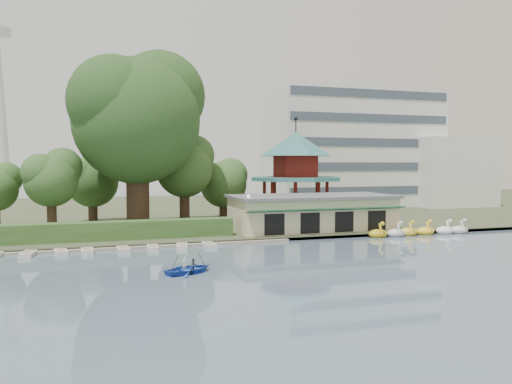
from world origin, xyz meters
name	(u,v)px	position (x,y,z in m)	size (l,w,h in m)	color
ground_plane	(309,282)	(0.00, 0.00, 0.00)	(220.00, 220.00, 0.00)	slate
shore	(183,210)	(0.00, 52.00, 0.20)	(220.00, 70.00, 0.40)	#424930
embankment	(239,241)	(0.00, 17.30, 0.15)	(220.00, 0.60, 0.30)	gray
dock	(114,248)	(-12.00, 17.20, 0.12)	(34.00, 1.60, 0.24)	gray
boathouse	(312,212)	(10.00, 21.97, 2.37)	(18.60, 9.39, 3.90)	beige
pavilion	(296,167)	(12.00, 32.00, 7.48)	(12.40, 12.40, 13.50)	beige
office_building	(367,153)	(32.67, 49.00, 9.73)	(38.00, 18.00, 20.00)	silver
hedge	(80,232)	(-15.00, 20.50, 1.30)	(30.00, 2.00, 1.80)	#385D28
lamp_post	(248,208)	(1.50, 19.00, 3.34)	(0.36, 0.36, 4.28)	black
big_tree	(138,112)	(-8.81, 28.23, 13.74)	(15.73, 14.65, 20.84)	#3A281C
small_trees	(123,176)	(-10.47, 32.27, 6.43)	(39.32, 16.11, 11.16)	#3A281C
swan_boats	(419,231)	(20.47, 16.54, 0.40)	(12.59, 2.11, 1.92)	gold
moored_rowboats	(76,252)	(-15.23, 15.83, 0.18)	(25.07, 2.63, 0.36)	beige
rowboat_with_passengers	(189,266)	(-7.11, 5.16, 0.53)	(6.18, 5.47, 2.01)	#2347B0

